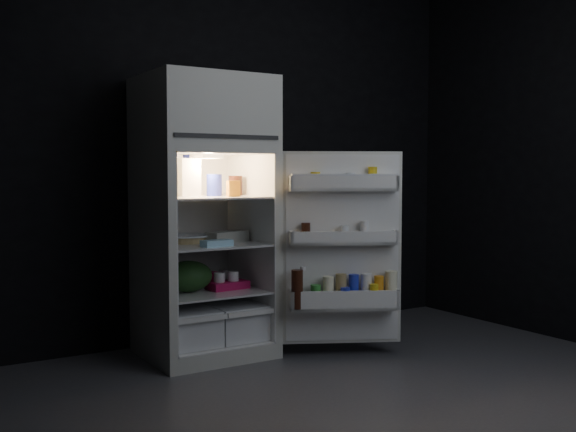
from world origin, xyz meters
TOP-DOWN VIEW (x-y plane):
  - floor at (0.00, 0.00)m, footprint 4.00×3.40m
  - wall_back at (0.00, 1.70)m, footprint 4.00×0.00m
  - refrigerator at (-0.31, 1.32)m, footprint 0.76×0.71m
  - fridge_door at (0.41, 0.77)m, footprint 0.73×0.49m
  - milk_jug at (-0.40, 1.35)m, footprint 0.15×0.15m
  - mayo_jar at (-0.24, 1.29)m, footprint 0.11×0.11m
  - jam_jar at (-0.06, 1.34)m, footprint 0.12×0.12m
  - amber_bottle at (-0.58, 1.34)m, footprint 0.10×0.10m
  - small_carton at (-0.18, 1.14)m, footprint 0.08×0.06m
  - egg_carton at (-0.16, 1.27)m, footprint 0.31×0.19m
  - pie at (-0.40, 1.38)m, footprint 0.36×0.36m
  - flat_package at (-0.33, 1.06)m, footprint 0.19×0.11m
  - wrapped_pkg at (-0.16, 1.44)m, footprint 0.11×0.09m
  - produce_bag at (-0.44, 1.27)m, footprint 0.39×0.37m
  - yogurt_tray at (-0.18, 1.23)m, footprint 0.27×0.16m
  - small_can_red at (-0.19, 1.41)m, footprint 0.08×0.08m
  - small_can_silver at (-0.10, 1.45)m, footprint 0.08×0.08m

SIDE VIEW (x-z plane):
  - floor at x=0.00m, z-range 0.00..0.00m
  - yogurt_tray at x=-0.18m, z-range 0.43..0.48m
  - small_can_red at x=-0.19m, z-range 0.43..0.52m
  - small_can_silver at x=-0.10m, z-range 0.43..0.52m
  - produce_bag at x=-0.44m, z-range 0.43..0.62m
  - fridge_door at x=0.41m, z-range 0.07..1.29m
  - pie at x=-0.40m, z-range 0.73..0.77m
  - flat_package at x=-0.33m, z-range 0.73..0.77m
  - wrapped_pkg at x=-0.16m, z-range 0.73..0.78m
  - egg_carton at x=-0.16m, z-range 0.73..0.80m
  - refrigerator at x=-0.31m, z-range 0.07..1.85m
  - small_carton at x=-0.18m, z-range 1.03..1.13m
  - jam_jar at x=-0.06m, z-range 1.03..1.16m
  - mayo_jar at x=-0.24m, z-range 1.03..1.17m
  - amber_bottle at x=-0.58m, z-range 1.03..1.25m
  - milk_jug at x=-0.40m, z-range 1.03..1.27m
  - wall_back at x=0.00m, z-range 0.00..2.70m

